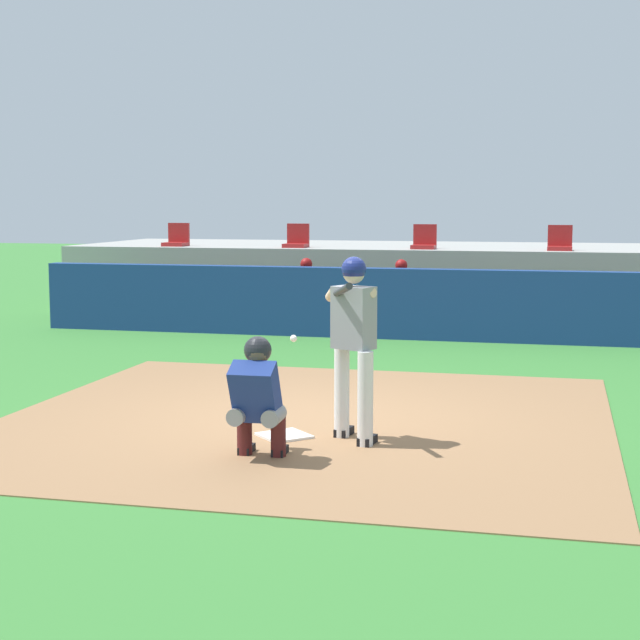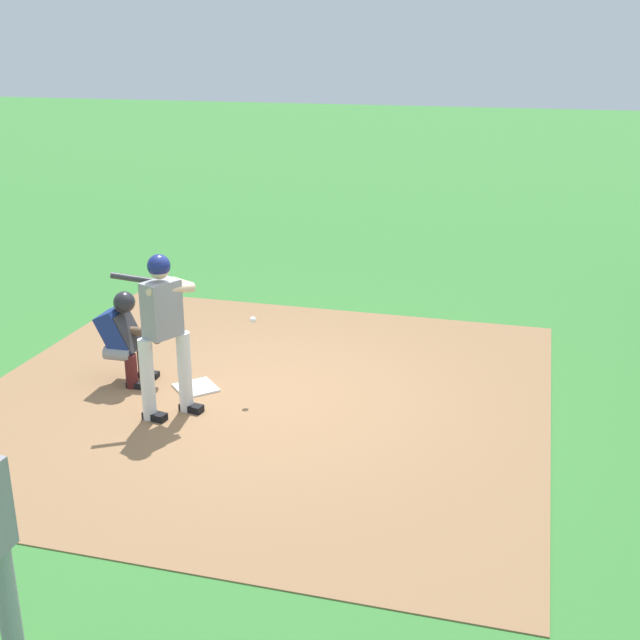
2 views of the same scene
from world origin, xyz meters
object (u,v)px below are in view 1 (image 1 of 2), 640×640
batter_at_plate (353,337)px  stadium_seat_1 (297,241)px  catcher_crouched (258,393)px  dugout_player_0 (305,293)px  stadium_seat_2 (424,242)px  home_plate (284,435)px  stadium_seat_3 (560,243)px  dugout_player_1 (400,295)px  stadium_seat_0 (177,240)px

batter_at_plate → stadium_seat_1: bearing=107.9°
catcher_crouched → dugout_player_0: (-1.89, 8.97, 0.06)m
batter_at_plate → stadium_seat_2: bearing=93.9°
stadium_seat_2 → home_plate: bearing=-90.0°
home_plate → stadium_seat_3: (2.60, 10.18, 1.51)m
dugout_player_1 → stadium_seat_3: (2.75, 2.03, 0.86)m
catcher_crouched → dugout_player_1: 8.97m
home_plate → stadium_seat_2: (0.00, 10.18, 1.51)m
catcher_crouched → stadium_seat_2: (0.01, 11.01, 0.93)m
batter_at_plate → stadium_seat_3: 10.38m
stadium_seat_2 → stadium_seat_3: 2.60m
home_plate → stadium_seat_1: bearing=104.3°
home_plate → stadium_seat_2: size_ratio=0.92×
dugout_player_0 → dugout_player_1: (1.76, 0.00, 0.00)m
stadium_seat_2 → stadium_seat_3: size_ratio=1.00×
home_plate → stadium_seat_3: bearing=75.7°
dugout_player_0 → stadium_seat_0: size_ratio=2.71×
stadium_seat_1 → stadium_seat_2: bearing=0.0°
dugout_player_0 → stadium_seat_3: (4.51, 2.03, 0.86)m
dugout_player_1 → stadium_seat_0: (-5.05, 2.03, 0.86)m
home_plate → batter_at_plate: size_ratio=0.24×
stadium_seat_2 → catcher_crouched: bearing=-90.1°
home_plate → stadium_seat_3: 10.61m
home_plate → stadium_seat_1: stadium_seat_1 is taller
dugout_player_0 → dugout_player_1: size_ratio=1.00×
catcher_crouched → stadium_seat_0: 12.20m
dugout_player_0 → stadium_seat_0: bearing=148.3°
stadium_seat_2 → batter_at_plate: bearing=-86.1°
stadium_seat_0 → stadium_seat_3: same height
dugout_player_1 → stadium_seat_1: size_ratio=2.71×
stadium_seat_2 → dugout_player_0: bearing=-133.1°
stadium_seat_2 → stadium_seat_3: (2.60, 0.00, 0.00)m
dugout_player_0 → stadium_seat_3: size_ratio=2.71×
catcher_crouched → stadium_seat_2: size_ratio=3.95×
stadium_seat_3 → stadium_seat_2: bearing=180.0°
batter_at_plate → dugout_player_1: 8.21m
home_plate → dugout_player_0: 8.39m
stadium_seat_2 → stadium_seat_0: bearing=180.0°
home_plate → stadium_seat_0: stadium_seat_0 is taller
stadium_seat_1 → stadium_seat_2: size_ratio=1.00×
catcher_crouched → stadium_seat_2: stadium_seat_2 is taller
batter_at_plate → catcher_crouched: batter_at_plate is taller
dugout_player_1 → stadium_seat_1: (-2.45, 2.03, 0.86)m
catcher_crouched → dugout_player_1: (-0.14, 8.97, 0.06)m
dugout_player_1 → stadium_seat_2: 2.21m
stadium_seat_0 → stadium_seat_3: (7.80, 0.00, 0.00)m
stadium_seat_1 → stadium_seat_3: (5.20, 0.00, 0.00)m
home_plate → stadium_seat_2: stadium_seat_2 is taller
dugout_player_0 → stadium_seat_2: 2.92m
batter_at_plate → dugout_player_1: (-0.84, 8.15, -0.36)m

